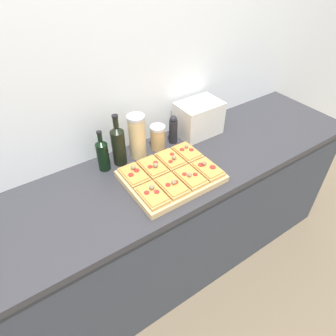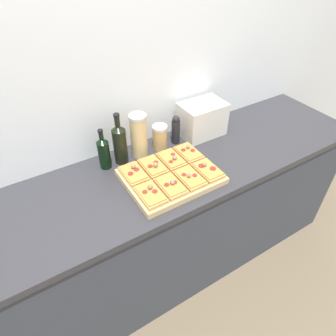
# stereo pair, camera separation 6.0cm
# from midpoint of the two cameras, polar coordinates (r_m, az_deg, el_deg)

# --- Properties ---
(ground_plane) EXTENTS (12.00, 12.00, 0.00)m
(ground_plane) POSITION_cam_midpoint_polar(r_m,az_deg,el_deg) (2.28, 5.10, -23.40)
(ground_plane) COLOR brown
(wall_back) EXTENTS (6.00, 0.06, 2.50)m
(wall_back) POSITION_cam_midpoint_polar(r_m,az_deg,el_deg) (1.79, -5.49, 13.68)
(wall_back) COLOR silver
(wall_back) RESTS_ON ground_plane
(kitchen_counter) EXTENTS (2.63, 0.67, 0.94)m
(kitchen_counter) POSITION_cam_midpoint_polar(r_m,az_deg,el_deg) (2.03, 0.55, -10.48)
(kitchen_counter) COLOR #333842
(kitchen_counter) RESTS_ON ground_plane
(cutting_board) EXTENTS (0.49, 0.39, 0.04)m
(cutting_board) POSITION_cam_midpoint_polar(r_m,az_deg,el_deg) (1.63, 1.60, -1.61)
(cutting_board) COLOR tan
(cutting_board) RESTS_ON kitchen_counter
(pizza_slice_back_left) EXTENTS (0.11, 0.17, 0.05)m
(pizza_slice_back_left) POSITION_cam_midpoint_polar(r_m,az_deg,el_deg) (1.60, -5.52, -1.04)
(pizza_slice_back_left) COLOR tan
(pizza_slice_back_left) RESTS_ON cutting_board
(pizza_slice_back_midleft) EXTENTS (0.11, 0.17, 0.06)m
(pizza_slice_back_midleft) POSITION_cam_midpoint_polar(r_m,az_deg,el_deg) (1.64, -1.84, 0.32)
(pizza_slice_back_midleft) COLOR tan
(pizza_slice_back_midleft) RESTS_ON cutting_board
(pizza_slice_back_midright) EXTENTS (0.11, 0.17, 0.05)m
(pizza_slice_back_midright) POSITION_cam_midpoint_polar(r_m,az_deg,el_deg) (1.69, 1.64, 1.64)
(pizza_slice_back_midright) COLOR tan
(pizza_slice_back_midright) RESTS_ON cutting_board
(pizza_slice_back_right) EXTENTS (0.11, 0.17, 0.05)m
(pizza_slice_back_right) POSITION_cam_midpoint_polar(r_m,az_deg,el_deg) (1.74, 4.88, 2.90)
(pizza_slice_back_right) COLOR tan
(pizza_slice_back_right) RESTS_ON cutting_board
(pizza_slice_front_left) EXTENTS (0.11, 0.17, 0.05)m
(pizza_slice_front_left) POSITION_cam_midpoint_polar(r_m,az_deg,el_deg) (1.48, -2.24, -5.03)
(pizza_slice_front_left) COLOR tan
(pizza_slice_front_left) RESTS_ON cutting_board
(pizza_slice_front_midleft) EXTENTS (0.11, 0.17, 0.05)m
(pizza_slice_front_midleft) POSITION_cam_midpoint_polar(r_m,az_deg,el_deg) (1.52, 1.65, -3.43)
(pizza_slice_front_midleft) COLOR tan
(pizza_slice_front_midleft) RESTS_ON cutting_board
(pizza_slice_front_midright) EXTENTS (0.11, 0.17, 0.05)m
(pizza_slice_front_midright) POSITION_cam_midpoint_polar(r_m,az_deg,el_deg) (1.57, 5.25, -1.89)
(pizza_slice_front_midright) COLOR tan
(pizza_slice_front_midright) RESTS_ON cutting_board
(pizza_slice_front_right) EXTENTS (0.11, 0.17, 0.05)m
(pizza_slice_front_right) POSITION_cam_midpoint_polar(r_m,az_deg,el_deg) (1.63, 8.61, -0.42)
(pizza_slice_front_right) COLOR tan
(pizza_slice_front_right) RESTS_ON cutting_board
(olive_oil_bottle) EXTENTS (0.07, 0.07, 0.25)m
(olive_oil_bottle) POSITION_cam_midpoint_polar(r_m,az_deg,el_deg) (1.69, -11.14, 2.93)
(olive_oil_bottle) COLOR black
(olive_oil_bottle) RESTS_ON kitchen_counter
(wine_bottle) EXTENTS (0.08, 0.08, 0.31)m
(wine_bottle) POSITION_cam_midpoint_polar(r_m,az_deg,el_deg) (1.70, -8.18, 4.72)
(wine_bottle) COLOR black
(wine_bottle) RESTS_ON kitchen_counter
(grain_jar_tall) EXTENTS (0.10, 0.10, 0.27)m
(grain_jar_tall) POSITION_cam_midpoint_polar(r_m,az_deg,el_deg) (1.73, -4.58, 6.13)
(grain_jar_tall) COLOR tan
(grain_jar_tall) RESTS_ON kitchen_counter
(grain_jar_short) EXTENTS (0.09, 0.09, 0.15)m
(grain_jar_short) POSITION_cam_midpoint_polar(r_m,az_deg,el_deg) (1.82, -0.61, 5.91)
(grain_jar_short) COLOR tan
(grain_jar_short) RESTS_ON kitchen_counter
(pepper_mill) EXTENTS (0.05, 0.05, 0.19)m
(pepper_mill) POSITION_cam_midpoint_polar(r_m,az_deg,el_deg) (1.86, 2.41, 7.29)
(pepper_mill) COLOR black
(pepper_mill) RESTS_ON kitchen_counter
(toaster_oven) EXTENTS (0.30, 0.20, 0.22)m
(toaster_oven) POSITION_cam_midpoint_polar(r_m,az_deg,el_deg) (1.96, 7.36, 9.24)
(toaster_oven) COLOR beige
(toaster_oven) RESTS_ON kitchen_counter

